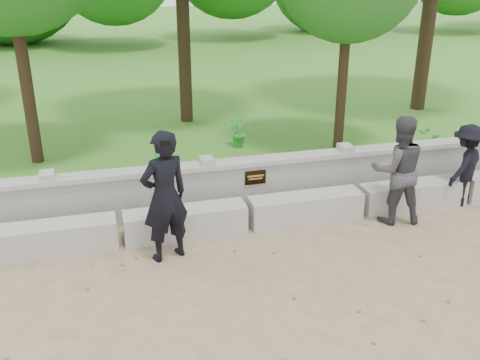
# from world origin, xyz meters

# --- Properties ---
(ground) EXTENTS (80.00, 80.00, 0.00)m
(ground) POSITION_xyz_m (0.00, 0.00, 0.00)
(ground) COLOR tan
(ground) RESTS_ON ground
(lawn) EXTENTS (40.00, 22.00, 0.25)m
(lawn) POSITION_xyz_m (0.00, 14.00, 0.12)
(lawn) COLOR #387223
(lawn) RESTS_ON ground
(concrete_bench) EXTENTS (11.90, 0.45, 0.45)m
(concrete_bench) POSITION_xyz_m (0.00, 1.90, 0.22)
(concrete_bench) COLOR #AFADA5
(concrete_bench) RESTS_ON ground
(parapet_wall) EXTENTS (12.50, 0.35, 0.90)m
(parapet_wall) POSITION_xyz_m (0.00, 2.60, 0.46)
(parapet_wall) COLOR #A4A29B
(parapet_wall) RESTS_ON ground
(man_main) EXTENTS (0.81, 0.75, 1.92)m
(man_main) POSITION_xyz_m (-1.37, 1.30, 0.96)
(man_main) COLOR black
(man_main) RESTS_ON ground
(visitor_left) EXTENTS (0.99, 0.83, 1.79)m
(visitor_left) POSITION_xyz_m (2.39, 1.50, 0.90)
(visitor_left) COLOR #3A3A3F
(visitor_left) RESTS_ON ground
(visitor_mid) EXTENTS (1.08, 0.95, 1.45)m
(visitor_mid) POSITION_xyz_m (3.89, 1.80, 0.72)
(visitor_mid) COLOR black
(visitor_mid) RESTS_ON ground
(shrub_b) EXTENTS (0.47, 0.48, 0.68)m
(shrub_b) POSITION_xyz_m (0.71, 5.18, 0.59)
(shrub_b) COLOR green
(shrub_b) RESTS_ON lawn
(shrub_c) EXTENTS (0.62, 0.55, 0.61)m
(shrub_c) POSITION_xyz_m (4.27, 3.30, 0.56)
(shrub_c) COLOR green
(shrub_c) RESTS_ON lawn
(shrub_d) EXTENTS (0.41, 0.40, 0.54)m
(shrub_d) POSITION_xyz_m (-1.10, 3.92, 0.52)
(shrub_d) COLOR green
(shrub_d) RESTS_ON lawn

